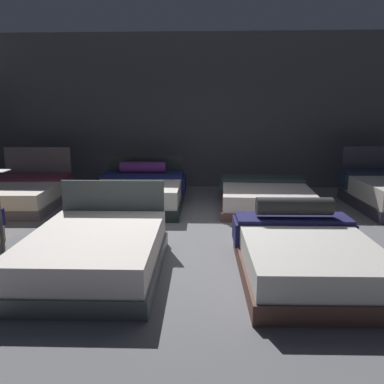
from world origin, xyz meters
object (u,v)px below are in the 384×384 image
bed_1 (95,252)px  price_sign (1,229)px  bed_4 (22,193)px  bed_6 (265,197)px  bed_2 (306,256)px  bed_5 (139,192)px

bed_1 → price_sign: price_sign is taller
bed_4 → bed_6: size_ratio=1.06×
price_sign → bed_2: bearing=-3.2°
bed_1 → bed_4: bearing=126.7°
bed_1 → bed_6: size_ratio=1.02×
bed_2 → price_sign: (-3.52, 0.20, 0.20)m
bed_5 → bed_1: bearing=-90.4°
bed_2 → bed_1: bearing=178.1°
price_sign → bed_5: bearing=68.0°
bed_5 → price_sign: 3.04m
bed_1 → bed_4: (-2.31, 3.00, -0.00)m
bed_2 → price_sign: 3.54m
bed_4 → bed_5: bearing=-2.9°
bed_6 → price_sign: bearing=-138.9°
bed_5 → price_sign: price_sign is taller
bed_2 → bed_6: (-0.02, 3.03, -0.03)m
bed_4 → bed_6: bed_4 is taller
bed_4 → price_sign: size_ratio=1.84×
bed_6 → bed_4: bearing=-177.6°
bed_2 → bed_5: size_ratio=1.01×
bed_2 → bed_6: 3.03m
bed_4 → bed_5: (2.28, -0.00, 0.04)m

